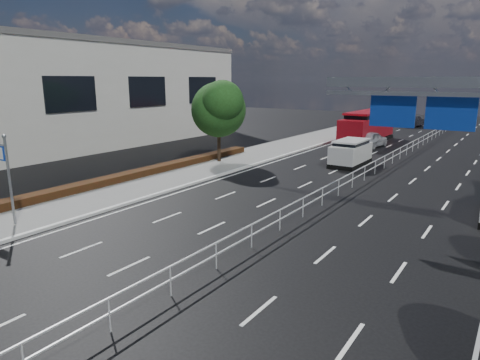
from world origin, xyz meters
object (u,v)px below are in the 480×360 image
Objects in this scene: white_minivan at (351,153)px; red_bus at (367,126)px; overhead_gantry at (471,107)px; near_car_dark at (413,121)px; near_car_silver at (371,139)px; toilet_sign at (2,164)px.

red_bus is (-2.94, 13.33, 0.76)m from white_minivan.
overhead_gantry is 2.12× the size of near_car_dark.
overhead_gantry is at bearing -53.74° from white_minivan.
red_bus is (-12.33, 26.30, -3.84)m from overhead_gantry.
near_car_silver is at bearing 98.81° from white_minivan.
near_car_dark is at bearing 104.34° from overhead_gantry.
overhead_gantry is 2.12× the size of near_car_silver.
toilet_sign is at bearing -150.40° from overhead_gantry.
overhead_gantry reaches higher than red_bus.
toilet_sign is at bearing -98.23° from red_bus.
toilet_sign is 56.23m from near_car_dark.
toilet_sign reaches higher than red_bus.
near_car_silver is 1.00× the size of near_car_dark.
red_bus is (5.37, 36.35, -1.18)m from toilet_sign.
overhead_gantry is at bearing -64.72° from red_bus.
near_car_silver is (1.41, -3.02, -0.94)m from red_bus.
near_car_dark is at bearing 83.89° from toilet_sign.
toilet_sign is at bearing -109.47° from white_minivan.
near_car_dark is (5.98, 55.87, -2.15)m from toilet_sign.
white_minivan reaches higher than near_car_silver.
toilet_sign is 20.52m from overhead_gantry.
toilet_sign reaches higher than near_car_dark.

